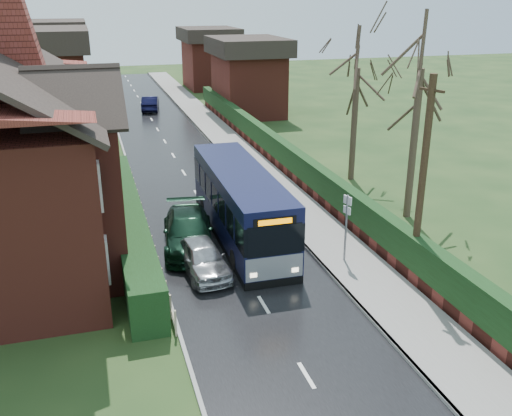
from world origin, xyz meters
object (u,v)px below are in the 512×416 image
object	(u,v)px
telegraph_pole	(422,182)
car_green	(188,232)
bus_stop_sign	(347,219)
bus	(241,205)
car_silver	(202,257)

from	to	relation	value
telegraph_pole	car_green	bearing A→B (deg)	125.49
bus_stop_sign	bus	bearing A→B (deg)	116.15
bus	bus_stop_sign	size ratio (longest dim) A/B	3.48
car_green	car_silver	bearing A→B (deg)	-79.67
bus_stop_sign	car_green	bearing A→B (deg)	135.65
car_silver	bus_stop_sign	size ratio (longest dim) A/B	1.32
car_green	bus_stop_sign	bearing A→B (deg)	-21.72
car_green	bus_stop_sign	xyz separation A→B (m)	(5.60, -3.19, 1.15)
car_green	telegraph_pole	world-z (taller)	telegraph_pole
bus_stop_sign	telegraph_pole	bearing A→B (deg)	-63.16
car_green	bus	bearing A→B (deg)	20.05
car_green	telegraph_pole	distance (m)	9.57
bus	car_green	world-z (taller)	bus
car_silver	bus_stop_sign	world-z (taller)	bus_stop_sign
car_silver	car_green	xyz separation A→B (m)	(-0.10, 2.41, 0.08)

